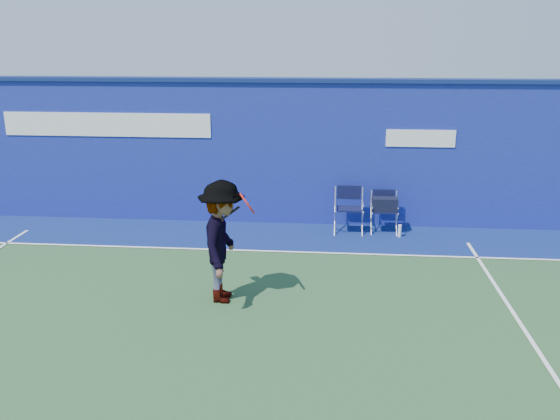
# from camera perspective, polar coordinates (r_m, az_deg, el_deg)

# --- Properties ---
(ground) EXTENTS (80.00, 80.00, 0.00)m
(ground) POSITION_cam_1_polar(r_m,az_deg,el_deg) (8.40, -8.04, -11.41)
(ground) COLOR #2B4F2A
(ground) RESTS_ON ground
(stadium_wall) EXTENTS (24.00, 0.50, 3.08)m
(stadium_wall) POSITION_cam_1_polar(r_m,az_deg,el_deg) (12.77, -3.14, 5.73)
(stadium_wall) COLOR navy
(stadium_wall) RESTS_ON ground
(out_of_bounds_strip) EXTENTS (24.00, 1.80, 0.01)m
(out_of_bounds_strip) POSITION_cam_1_polar(r_m,az_deg,el_deg) (12.11, -3.74, -2.44)
(out_of_bounds_strip) COLOR navy
(out_of_bounds_strip) RESTS_ON ground
(court_lines) EXTENTS (24.00, 12.00, 0.01)m
(court_lines) POSITION_cam_1_polar(r_m,az_deg,el_deg) (8.91, -7.18, -9.58)
(court_lines) COLOR white
(court_lines) RESTS_ON out_of_bounds_strip
(directors_chair_left) EXTENTS (0.56, 0.50, 0.94)m
(directors_chair_left) POSITION_cam_1_polar(r_m,az_deg,el_deg) (12.27, 6.61, -0.83)
(directors_chair_left) COLOR silver
(directors_chair_left) RESTS_ON ground
(directors_chair_right) EXTENTS (0.51, 0.46, 0.86)m
(directors_chair_right) POSITION_cam_1_polar(r_m,az_deg,el_deg) (12.35, 9.97, -0.55)
(directors_chair_right) COLOR silver
(directors_chair_right) RESTS_ON ground
(water_bottle) EXTENTS (0.07, 0.07, 0.26)m
(water_bottle) POSITION_cam_1_polar(r_m,az_deg,el_deg) (12.19, 11.45, -1.99)
(water_bottle) COLOR white
(water_bottle) RESTS_ON ground
(tennis_player) EXTENTS (0.93, 1.23, 1.87)m
(tennis_player) POSITION_cam_1_polar(r_m,az_deg,el_deg) (8.93, -5.55, -3.05)
(tennis_player) COLOR #EA4738
(tennis_player) RESTS_ON ground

